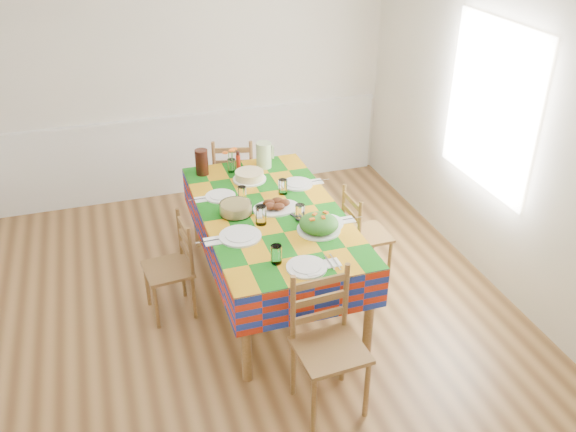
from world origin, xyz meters
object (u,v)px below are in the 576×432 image
object	(u,v)px
green_pitcher	(264,155)
chair_left	(172,268)
tea_pitcher	(202,162)
chair_near	(328,345)
chair_far	(234,180)
dining_table	(271,221)
chair_right	(363,235)
meat_platter	(276,206)

from	to	relation	value
green_pitcher	chair_left	distance (m)	1.40
green_pitcher	tea_pitcher	distance (m)	0.57
chair_near	chair_left	bearing A→B (deg)	118.92
green_pitcher	chair_far	xyz separation A→B (m)	(-0.19, 0.48, -0.46)
dining_table	chair_right	size ratio (longest dim) A/B	2.39
tea_pitcher	chair_left	xyz separation A→B (m)	(-0.44, -0.85, -0.50)
meat_platter	chair_far	world-z (taller)	chair_far
chair_near	chair_far	bearing A→B (deg)	86.72
chair_right	dining_table	bearing A→B (deg)	88.42
dining_table	chair_left	world-z (taller)	chair_left
chair_far	chair_left	size ratio (longest dim) A/B	1.10
green_pitcher	chair_near	bearing A→B (deg)	-94.79
dining_table	chair_far	distance (m)	1.33
chair_left	chair_right	xyz separation A→B (m)	(1.66, -0.01, 0.00)
green_pitcher	chair_left	size ratio (longest dim) A/B	0.28
chair_far	chair_left	distance (m)	1.54
chair_far	chair_right	xyz separation A→B (m)	(0.84, -1.31, -0.04)
tea_pitcher	chair_right	size ratio (longest dim) A/B	0.27
meat_platter	dining_table	bearing A→B (deg)	-151.07
chair_far	dining_table	bearing A→B (deg)	104.70
dining_table	green_pitcher	xyz separation A→B (m)	(0.18, 0.83, 0.21)
green_pitcher	chair_right	bearing A→B (deg)	-51.76
meat_platter	chair_right	xyz separation A→B (m)	(0.78, -0.03, -0.41)
dining_table	meat_platter	world-z (taller)	meat_platter
meat_platter	chair_right	size ratio (longest dim) A/B	0.44
chair_far	chair_right	world-z (taller)	chair_far
tea_pitcher	chair_near	world-z (taller)	tea_pitcher
meat_platter	tea_pitcher	size ratio (longest dim) A/B	1.64
green_pitcher	chair_left	xyz separation A→B (m)	(-1.01, -0.83, -0.50)
meat_platter	chair_right	bearing A→B (deg)	-1.96
green_pitcher	chair_near	distance (m)	2.18
meat_platter	green_pitcher	size ratio (longest dim) A/B	1.61
chair_near	chair_far	distance (m)	2.61
tea_pitcher	chair_near	xyz separation A→B (m)	(0.39, -2.16, -0.43)
chair_far	chair_near	bearing A→B (deg)	104.40
dining_table	chair_right	distance (m)	0.88
chair_left	chair_near	bearing A→B (deg)	26.26
tea_pitcher	chair_right	world-z (taller)	tea_pitcher
green_pitcher	chair_right	size ratio (longest dim) A/B	0.28
chair_right	meat_platter	bearing A→B (deg)	86.53
chair_left	chair_right	size ratio (longest dim) A/B	0.99
tea_pitcher	dining_table	bearing A→B (deg)	-65.16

